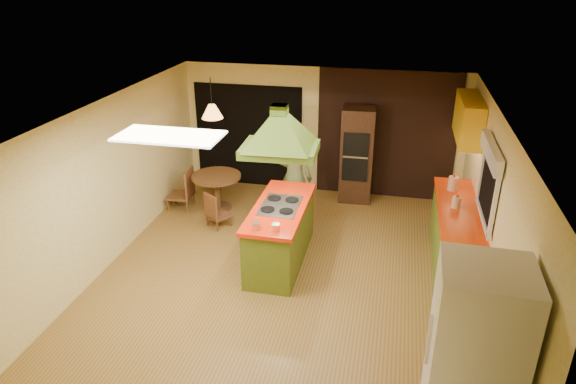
% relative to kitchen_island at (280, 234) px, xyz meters
% --- Properties ---
extents(ground, '(6.50, 6.50, 0.00)m').
position_rel_kitchen_island_xyz_m(ground, '(0.18, -0.36, -0.48)').
color(ground, olive).
rests_on(ground, ground).
extents(room_walls, '(5.50, 6.50, 6.50)m').
position_rel_kitchen_island_xyz_m(room_walls, '(0.18, -0.36, 0.77)').
color(room_walls, '#FFF7B6').
rests_on(room_walls, ground).
extents(ceiling_plane, '(6.50, 6.50, 0.00)m').
position_rel_kitchen_island_xyz_m(ceiling_plane, '(0.18, -0.36, 2.02)').
color(ceiling_plane, silver).
rests_on(ceiling_plane, room_walls).
extents(brick_panel, '(2.64, 0.03, 2.50)m').
position_rel_kitchen_island_xyz_m(brick_panel, '(1.43, 2.87, 0.77)').
color(brick_panel, '#381E14').
rests_on(brick_panel, ground).
extents(nook_opening, '(2.20, 0.03, 2.10)m').
position_rel_kitchen_island_xyz_m(nook_opening, '(-1.32, 2.87, 0.57)').
color(nook_opening, black).
rests_on(nook_opening, ground).
extents(right_counter, '(0.62, 3.05, 0.92)m').
position_rel_kitchen_island_xyz_m(right_counter, '(2.63, 0.24, -0.02)').
color(right_counter, olive).
rests_on(right_counter, ground).
extents(upper_cabinets, '(0.34, 1.40, 0.70)m').
position_rel_kitchen_island_xyz_m(upper_cabinets, '(2.75, 1.84, 1.47)').
color(upper_cabinets, yellow).
rests_on(upper_cabinets, room_walls).
extents(window_right, '(0.12, 1.35, 1.06)m').
position_rel_kitchen_island_xyz_m(window_right, '(2.87, 0.04, 1.29)').
color(window_right, black).
rests_on(window_right, room_walls).
extents(fluor_panel, '(1.20, 0.60, 0.03)m').
position_rel_kitchen_island_xyz_m(fluor_panel, '(-0.92, -1.56, 2.00)').
color(fluor_panel, white).
rests_on(fluor_panel, ceiling_plane).
extents(kitchen_island, '(0.78, 1.92, 0.97)m').
position_rel_kitchen_island_xyz_m(kitchen_island, '(0.00, 0.00, 0.00)').
color(kitchen_island, '#5A6C1B').
rests_on(kitchen_island, ground).
extents(range_hood, '(1.10, 0.82, 0.80)m').
position_rel_kitchen_island_xyz_m(range_hood, '(0.00, 0.00, 1.77)').
color(range_hood, '#4A6719').
rests_on(range_hood, ceiling_plane).
extents(man, '(0.70, 0.51, 1.77)m').
position_rel_kitchen_island_xyz_m(man, '(-0.05, 1.31, 0.40)').
color(man, '#555E32').
rests_on(man, ground).
extents(refrigerator, '(0.82, 0.78, 1.95)m').
position_rel_kitchen_island_xyz_m(refrigerator, '(2.47, -2.80, 0.49)').
color(refrigerator, white).
rests_on(refrigerator, ground).
extents(wall_oven, '(0.64, 0.63, 1.85)m').
position_rel_kitchen_island_xyz_m(wall_oven, '(0.91, 2.58, 0.44)').
color(wall_oven, '#452816').
rests_on(wall_oven, ground).
extents(dining_table, '(0.91, 0.91, 0.69)m').
position_rel_kitchen_island_xyz_m(dining_table, '(-1.58, 1.56, -0.00)').
color(dining_table, brown).
rests_on(dining_table, ground).
extents(chair_left, '(0.45, 0.45, 0.80)m').
position_rel_kitchen_island_xyz_m(chair_left, '(-2.28, 1.46, -0.08)').
color(chair_left, brown).
rests_on(chair_left, ground).
extents(chair_near, '(0.50, 0.50, 0.65)m').
position_rel_kitchen_island_xyz_m(chair_near, '(-1.33, 0.91, -0.16)').
color(chair_near, brown).
rests_on(chair_near, ground).
extents(pendant_lamp, '(0.47, 0.47, 0.24)m').
position_rel_kitchen_island_xyz_m(pendant_lamp, '(-1.58, 1.56, 1.42)').
color(pendant_lamp, '#FF9E3F').
rests_on(pendant_lamp, ceiling_plane).
extents(canister_large, '(0.19, 0.19, 0.23)m').
position_rel_kitchen_island_xyz_m(canister_large, '(2.58, 1.24, 0.55)').
color(canister_large, beige).
rests_on(canister_large, right_counter).
extents(canister_medium, '(0.17, 0.17, 0.19)m').
position_rel_kitchen_island_xyz_m(canister_medium, '(2.58, 1.25, 0.53)').
color(canister_medium, '#F9E4C8').
rests_on(canister_medium, right_counter).
extents(canister_small, '(0.16, 0.16, 0.17)m').
position_rel_kitchen_island_xyz_m(canister_small, '(2.58, 0.58, 0.52)').
color(canister_small, beige).
rests_on(canister_small, right_counter).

